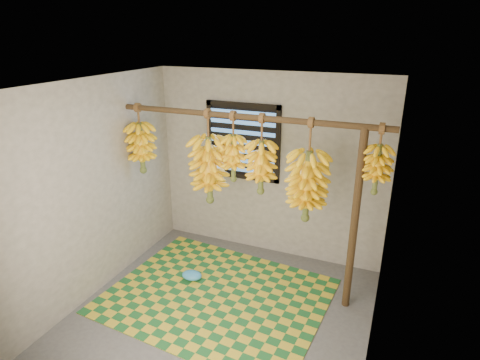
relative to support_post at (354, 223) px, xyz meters
The scene contains 16 objects.
floor 1.71m from the support_post, 149.74° to the right, with size 3.00×3.00×0.01m, color #4B4B4B.
ceiling 1.98m from the support_post, 149.74° to the right, with size 3.00×3.00×0.01m, color silver.
wall_back 1.46m from the support_post, 146.14° to the left, with size 3.00×0.01×2.40m, color slate.
wall_left 2.80m from the support_post, 165.49° to the right, with size 0.01×3.00×2.40m, color slate.
wall_right 0.79m from the support_post, 66.46° to the right, with size 0.01×3.00×2.40m, color slate.
window 1.80m from the support_post, 153.40° to the left, with size 1.00×0.04×1.00m.
hanging_pole 1.56m from the support_post, behind, with size 0.06×0.06×3.00m, color #45321A.
support_post is the anchor object (origin of this frame).
woven_mat 1.75m from the support_post, 163.26° to the right, with size 2.37×1.90×0.01m, color #1B5D27.
plastic_bag 2.04m from the support_post, behind, with size 0.25×0.18×0.10m, color #3997D4.
banana_bunch_a 2.60m from the support_post, behind, with size 0.33×0.33×0.84m.
banana_bunch_b 1.68m from the support_post, behind, with size 0.43×0.43×1.08m.
banana_bunch_c 1.44m from the support_post, behind, with size 0.28×0.28×0.78m.
banana_bunch_d 1.12m from the support_post, behind, with size 0.32×0.32×0.87m.
banana_bunch_e 0.61m from the support_post, behind, with size 0.42×0.42×1.10m.
banana_bunch_f 0.62m from the support_post, ahead, with size 0.28×0.28×0.70m.
Camera 1 is at (1.54, -3.12, 2.85)m, focal length 30.00 mm.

